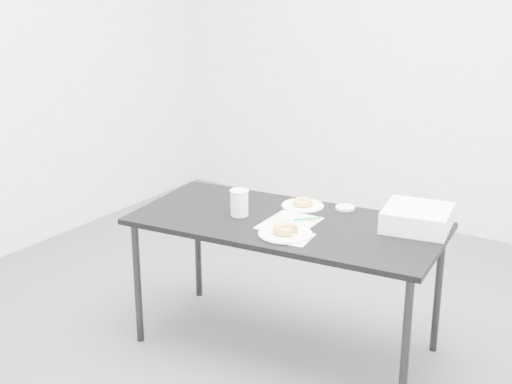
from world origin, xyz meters
The scene contains 14 objects.
floor centered at (0.00, 0.00, 0.00)m, with size 4.00×4.00×0.00m, color #4F4E53.
wall_back centered at (0.00, 2.00, 1.35)m, with size 4.00×0.02×2.70m, color white.
table centered at (0.15, -0.03, 0.63)m, with size 1.56×0.87×0.68m.
scorecard centered at (0.18, -0.05, 0.68)m, with size 0.23×0.29×0.00m, color silver.
logo_patch centered at (0.25, 0.05, 0.68)m, with size 0.05×0.05×0.00m, color green.
pen centered at (0.23, 0.04, 0.69)m, with size 0.01×0.01×0.14m, color #0B7C7A.
napkin centered at (0.29, -0.21, 0.68)m, with size 0.17×0.17×0.00m, color silver.
plate_near centered at (0.24, -0.19, 0.69)m, with size 0.25×0.25×0.01m, color white.
donut_near centered at (0.24, -0.19, 0.71)m, with size 0.12×0.12×0.04m, color gold.
plate_far centered at (0.11, 0.20, 0.68)m, with size 0.21×0.21×0.01m, color white.
donut_far centered at (0.11, 0.20, 0.70)m, with size 0.10×0.10×0.03m, color gold.
coffee_cup centered at (-0.08, -0.09, 0.74)m, with size 0.09×0.09×0.13m, color white.
cup_lid centered at (0.31, 0.28, 0.69)m, with size 0.10×0.10×0.01m, color white.
bakery_box centered at (0.71, 0.23, 0.73)m, with size 0.30×0.30×0.10m, color white.
Camera 1 is at (1.81, -2.79, 1.88)m, focal length 50.00 mm.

